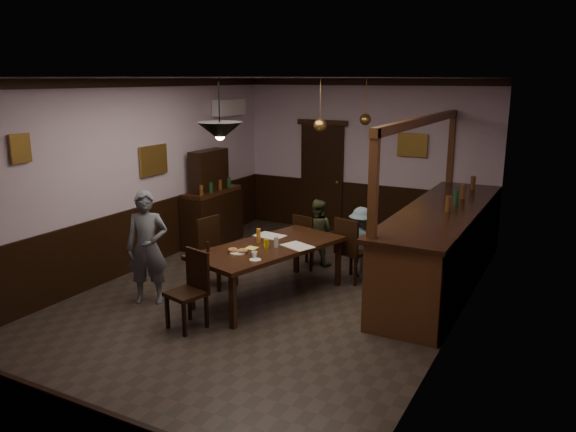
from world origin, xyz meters
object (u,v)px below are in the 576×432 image
Objects in this scene: person_standing at (147,248)px; coffee_cup at (254,254)px; chair_far_left at (306,239)px; pendant_iron at (220,131)px; person_seated_right at (362,243)px; person_seated_left at (317,232)px; chair_far_right at (350,247)px; dining_table at (268,250)px; sideboard at (212,207)px; pendant_brass_mid at (320,125)px; bar_counter at (443,243)px; soda_can at (266,244)px; pendant_brass_far at (365,120)px; chair_side at (214,249)px; chair_near at (191,286)px.

coffee_cup is (1.46, 0.36, 0.02)m from person_standing.
pendant_iron is at bearing 95.54° from chair_far_left.
person_seated_left is at bearing 6.56° from person_seated_right.
chair_far_right is 0.94m from person_seated_left.
person_standing is 1.96m from pendant_iron.
dining_table is 2.81m from sideboard.
pendant_brass_mid is at bearing -8.41° from sideboard.
sideboard is at bearing 179.06° from bar_counter.
pendant_brass_mid is at bearing 86.89° from soda_can.
dining_table is 3.27m from pendant_brass_far.
pendant_brass_mid is (-0.01, 1.96, 1.50)m from coffee_cup.
pendant_brass_mid is at bearing -98.01° from pendant_brass_far.
bar_counter is (2.96, 1.63, 0.06)m from chair_side.
person_seated_right is 1.49× the size of pendant_iron.
soda_can is at bearing 89.08° from person_seated_left.
person_standing reaches higher than soda_can.
chair_far_right is at bearing 172.97° from chair_far_left.
coffee_cup is 2.93m from bar_counter.
person_seated_left is 0.90m from person_seated_right.
person_seated_left is (0.94, 1.56, -0.01)m from chair_side.
chair_far_left is (-0.08, 1.35, -0.20)m from dining_table.
chair_far_right is 1.44m from soda_can.
sideboard reaches higher than soda_can.
person_standing is at bearing 68.38° from person_seated_right.
dining_table is 29.86× the size of coffee_cup.
chair_far_right is at bearing 15.32° from person_standing.
chair_far_left is at bearing -10.65° from sideboard.
person_standing reaches higher than coffee_cup.
chair_far_left is 1.57m from chair_side.
chair_side is at bearing -114.47° from pendant_brass_far.
bar_counter is at bearing -161.75° from chair_far_left.
chair_side is 1.25× the size of pendant_brass_mid.
chair_far_left is 0.92× the size of chair_near.
pendant_iron is at bearing -98.30° from pendant_brass_far.
pendant_iron reaches higher than chair_near.
soda_can is 0.15× the size of pendant_brass_mid.
chair_far_left is 0.90× the size of chair_far_right.
chair_near is 1.19× the size of pendant_brass_far.
coffee_cup is (1.07, -0.61, 0.24)m from chair_side.
pendant_brass_far is (0.20, 1.42, 0.00)m from pendant_brass_mid.
person_seated_right is 1.19m from bar_counter.
soda_can is at bearing 73.77° from chair_far_right.
chair_far_right is 0.89× the size of person_seated_right.
chair_near reaches higher than coffee_cup.
person_standing is at bearing -145.73° from dining_table.
chair_near is 8.02× the size of soda_can.
person_seated_left is (0.07, 0.26, 0.06)m from chair_far_left.
dining_table is 2.61m from bar_counter.
person_seated_right is at bearing -7.05° from sideboard.
sideboard reaches higher than person_standing.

